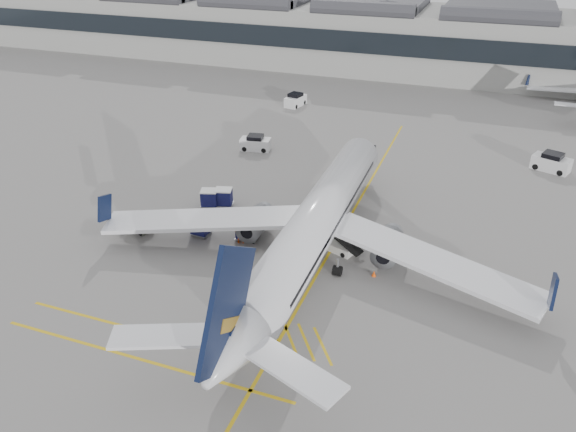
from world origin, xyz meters
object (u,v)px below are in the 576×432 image
(baggage_cart_a, at_px, (247,228))
(pushback_tug, at_px, (139,223))
(ramp_agent_a, at_px, (312,229))
(belt_loader, at_px, (334,242))
(airliner_main, at_px, (315,225))
(ramp_agent_b, at_px, (240,233))

(baggage_cart_a, xyz_separation_m, pushback_tug, (-10.29, -1.86, -0.42))
(ramp_agent_a, bearing_deg, belt_loader, -59.16)
(airliner_main, xyz_separation_m, baggage_cart_a, (-6.65, 0.87, -2.11))
(baggage_cart_a, relative_size, ramp_agent_b, 1.06)
(ramp_agent_a, relative_size, ramp_agent_b, 1.00)
(belt_loader, relative_size, ramp_agent_a, 2.48)
(baggage_cart_a, xyz_separation_m, ramp_agent_a, (5.50, 2.08, -0.13))
(ramp_agent_a, bearing_deg, ramp_agent_b, 166.87)
(baggage_cart_a, distance_m, ramp_agent_a, 5.88)
(airliner_main, xyz_separation_m, pushback_tug, (-16.94, -0.99, -2.53))
(airliner_main, bearing_deg, ramp_agent_a, 110.73)
(baggage_cart_a, height_order, pushback_tug, baggage_cart_a)
(pushback_tug, bearing_deg, ramp_agent_b, 21.64)
(belt_loader, bearing_deg, airliner_main, -98.50)
(baggage_cart_a, relative_size, pushback_tug, 0.67)
(ramp_agent_b, bearing_deg, belt_loader, -177.92)
(ramp_agent_b, relative_size, pushback_tug, 0.63)
(belt_loader, relative_size, pushback_tug, 1.57)
(airliner_main, bearing_deg, pushback_tug, -177.21)
(ramp_agent_b, bearing_deg, baggage_cart_a, -129.86)
(ramp_agent_a, height_order, pushback_tug, ramp_agent_a)
(baggage_cart_a, bearing_deg, ramp_agent_a, 16.36)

